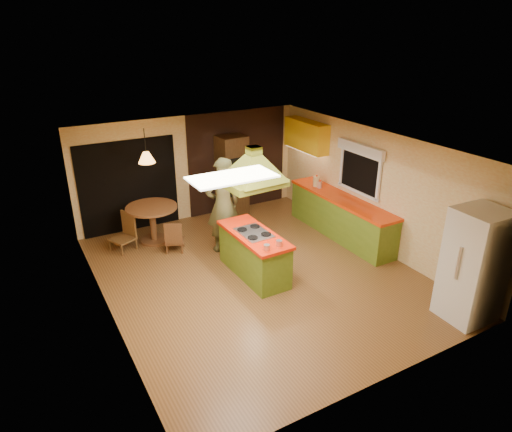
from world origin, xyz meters
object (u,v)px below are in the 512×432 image
wall_oven (232,176)px  man (223,205)px  canister_large (316,181)px  refrigerator (474,266)px  dining_table (152,217)px  kitchen_island (254,254)px

wall_oven → man: bearing=-125.6°
man → canister_large: 2.52m
refrigerator → wall_oven: wall_oven is taller
man → wall_oven: man is taller
refrigerator → canister_large: bearing=90.8°
man → wall_oven: size_ratio=1.02×
wall_oven → dining_table: 2.32m
kitchen_island → man: man is taller
man → dining_table: 1.67m
refrigerator → canister_large: size_ratio=8.02×
dining_table → canister_large: size_ratio=4.68×
man → dining_table: bearing=-41.2°
refrigerator → dining_table: size_ratio=1.71×
refrigerator → canister_large: 4.30m
dining_table → refrigerator: bearing=-55.5°
kitchen_island → wall_oven: 3.10m
kitchen_island → dining_table: kitchen_island is taller
dining_table → kitchen_island: bearing=-62.4°
man → refrigerator: man is taller
refrigerator → dining_table: refrigerator is taller
man → canister_large: bearing=-172.6°
wall_oven → kitchen_island: bearing=-112.6°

